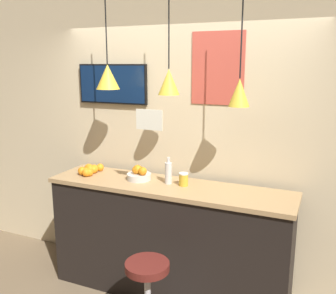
{
  "coord_description": "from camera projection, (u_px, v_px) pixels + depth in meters",
  "views": [
    {
      "loc": [
        1.28,
        -2.4,
        2.15
      ],
      "look_at": [
        0.0,
        0.54,
        1.43
      ],
      "focal_mm": 40.0,
      "sensor_mm": 36.0,
      "label": 1
    }
  ],
  "objects": [
    {
      "name": "pendant_lamp_left",
      "position": [
        108.0,
        76.0,
        3.41
      ],
      "size": [
        0.22,
        0.22,
        0.89
      ],
      "color": "black"
    },
    {
      "name": "spread_jar",
      "position": [
        184.0,
        179.0,
        3.34
      ],
      "size": [
        0.08,
        0.08,
        0.12
      ],
      "color": "gold",
      "rests_on": "service_counter"
    },
    {
      "name": "wall_poster",
      "position": [
        218.0,
        68.0,
        3.33
      ],
      "size": [
        0.48,
        0.01,
        0.64
      ],
      "color": "#C64C3D"
    },
    {
      "name": "mounted_tv",
      "position": [
        112.0,
        84.0,
        3.77
      ],
      "size": [
        0.77,
        0.04,
        0.4
      ],
      "color": "black"
    },
    {
      "name": "pendant_lamp_middle",
      "position": [
        169.0,
        81.0,
        3.18
      ],
      "size": [
        0.19,
        0.19,
        0.92
      ],
      "color": "black"
    },
    {
      "name": "orange_pile",
      "position": [
        91.0,
        170.0,
        3.71
      ],
      "size": [
        0.17,
        0.29,
        0.09
      ],
      "color": "orange",
      "rests_on": "service_counter"
    },
    {
      "name": "back_wall",
      "position": [
        184.0,
        137.0,
        3.63
      ],
      "size": [
        8.0,
        0.06,
        2.9
      ],
      "color": "beige",
      "rests_on": "ground_plane"
    },
    {
      "name": "fruit_bowl",
      "position": [
        139.0,
        174.0,
        3.51
      ],
      "size": [
        0.23,
        0.23,
        0.14
      ],
      "color": "beige",
      "rests_on": "service_counter"
    },
    {
      "name": "hanging_menu_board",
      "position": [
        149.0,
        120.0,
        3.09
      ],
      "size": [
        0.24,
        0.01,
        0.17
      ],
      "color": "white"
    },
    {
      "name": "pendant_lamp_right",
      "position": [
        239.0,
        92.0,
        2.96
      ],
      "size": [
        0.17,
        0.17,
        0.99
      ],
      "color": "black"
    },
    {
      "name": "bar_stool",
      "position": [
        148.0,
        292.0,
        2.89
      ],
      "size": [
        0.43,
        0.43,
        0.67
      ],
      "color": "#B7B7BC",
      "rests_on": "ground_plane"
    },
    {
      "name": "juice_bottle",
      "position": [
        168.0,
        172.0,
        3.38
      ],
      "size": [
        0.06,
        0.06,
        0.25
      ],
      "color": "silver",
      "rests_on": "service_counter"
    },
    {
      "name": "service_counter",
      "position": [
        168.0,
        240.0,
        3.49
      ],
      "size": [
        2.26,
        0.55,
        1.08
      ],
      "color": "black",
      "rests_on": "ground_plane"
    }
  ]
}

